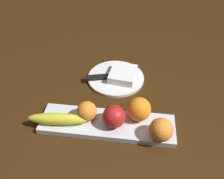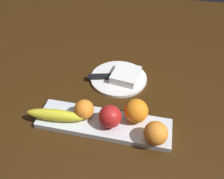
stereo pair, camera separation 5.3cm
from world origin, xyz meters
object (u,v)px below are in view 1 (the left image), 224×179
orange_near_banana (161,128)px  knife (101,77)px  banana (58,119)px  dinner_plate (116,78)px  apple (114,117)px  orange_near_apple (139,109)px  folded_napkin (123,74)px  fruit_tray (107,124)px  orange_center (87,111)px

orange_near_banana → knife: (-0.22, 0.25, -0.04)m
banana → orange_near_banana: bearing=-6.6°
orange_near_banana → dinner_plate: bearing=120.4°
orange_near_banana → dinner_plate: 0.32m
apple → orange_near_apple: 0.08m
orange_near_apple → dinner_plate: size_ratio=0.34×
folded_napkin → knife: bearing=-168.0°
orange_near_banana → dinner_plate: orange_near_banana is taller
folded_napkin → fruit_tray: bearing=-96.5°
banana → knife: (0.09, 0.24, -0.02)m
fruit_tray → folded_napkin: folded_napkin is taller
orange_near_apple → knife: orange_near_apple is taller
banana → orange_center: size_ratio=2.96×
apple → dinner_plate: size_ratio=0.32×
dinner_plate → folded_napkin: 0.03m
dinner_plate → folded_napkin: (0.03, 0.00, 0.02)m
orange_near_apple → folded_napkin: size_ratio=0.67×
fruit_tray → apple: size_ratio=5.97×
apple → folded_napkin: bearing=88.7°
apple → knife: (-0.08, 0.23, -0.04)m
orange_near_apple → knife: size_ratio=0.41×
banana → dinner_plate: 0.30m
knife → orange_center: bearing=-106.8°
fruit_tray → knife: bearing=104.3°
banana → orange_center: 0.09m
orange_near_apple → orange_center: bearing=-171.8°
apple → folded_napkin: size_ratio=0.63×
orange_center → dinner_plate: size_ratio=0.28×
banana → orange_near_apple: size_ratio=2.47×
orange_near_banana → orange_center: 0.23m
apple → folded_napkin: (0.01, 0.24, -0.03)m
knife → apple: bearing=-85.7°
orange_near_banana → knife: size_ratio=0.38×
banana → orange_near_banana: size_ratio=2.68×
orange_center → dinner_plate: orange_center is taller
apple → orange_near_banana: apple is taller
banana → folded_napkin: size_ratio=1.64×
banana → dinner_plate: size_ratio=0.84×
orange_near_banana → orange_center: orange_near_banana is taller
orange_near_apple → dinner_plate: 0.23m
orange_near_banana → banana: bearing=178.2°
apple → orange_near_apple: (0.07, 0.04, 0.00)m
dinner_plate → fruit_tray: bearing=-90.0°
orange_center → dinner_plate: 0.24m
apple → dinner_plate: bearing=95.1°
orange_center → knife: bearing=87.9°
orange_near_banana → knife: orange_near_banana is taller
fruit_tray → dinner_plate: fruit_tray is taller
orange_near_banana → orange_center: size_ratio=1.10×
orange_near_apple → orange_near_banana: (0.06, -0.06, -0.00)m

